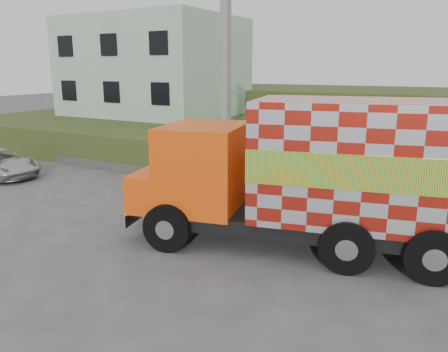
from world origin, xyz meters
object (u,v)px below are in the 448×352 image
Objects in this scene: cow at (197,193)px; pedestrian at (328,121)px; cargo_truck at (313,173)px; utility_pole at (226,78)px.

cow is 0.94× the size of pedestrian.
cargo_truck is 7.28m from pedestrian.
cow is at bearing 156.45° from cargo_truck.
utility_pole is 4.53m from pedestrian.
utility_pole is 4.62× the size of pedestrian.
cow is (-3.89, 0.70, -1.24)m from cargo_truck.
cargo_truck is at bearing 97.46° from pedestrian.
utility_pole reaches higher than cargo_truck.
utility_pole is at bearing 119.71° from cow.
cargo_truck is (4.94, -4.32, -2.15)m from utility_pole.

